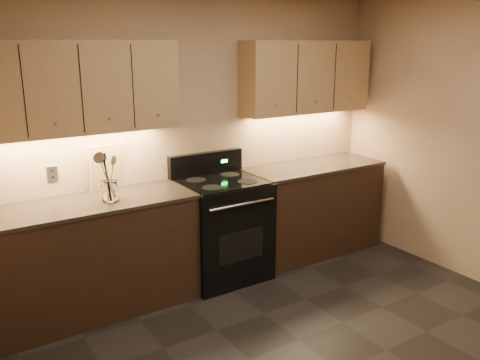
# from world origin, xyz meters

# --- Properties ---
(wall_back) EXTENTS (4.00, 0.04, 2.60)m
(wall_back) POSITION_xyz_m (0.00, 2.00, 1.30)
(wall_back) COLOR tan
(wall_back) RESTS_ON ground
(counter_left) EXTENTS (1.62, 0.62, 0.93)m
(counter_left) POSITION_xyz_m (-1.10, 1.70, 0.47)
(counter_left) COLOR black
(counter_left) RESTS_ON ground
(counter_right) EXTENTS (1.46, 0.62, 0.93)m
(counter_right) POSITION_xyz_m (1.18, 1.70, 0.47)
(counter_right) COLOR black
(counter_right) RESTS_ON ground
(stove) EXTENTS (0.76, 0.68, 1.14)m
(stove) POSITION_xyz_m (0.08, 1.68, 0.48)
(stove) COLOR black
(stove) RESTS_ON ground
(upper_cab_left) EXTENTS (1.60, 0.30, 0.70)m
(upper_cab_left) POSITION_xyz_m (-1.10, 1.85, 1.80)
(upper_cab_left) COLOR tan
(upper_cab_left) RESTS_ON wall_back
(upper_cab_right) EXTENTS (1.44, 0.30, 0.70)m
(upper_cab_right) POSITION_xyz_m (1.18, 1.85, 1.80)
(upper_cab_right) COLOR tan
(upper_cab_right) RESTS_ON wall_back
(outlet_plate) EXTENTS (0.08, 0.01, 0.12)m
(outlet_plate) POSITION_xyz_m (-1.30, 1.99, 1.12)
(outlet_plate) COLOR #B2B5BA
(outlet_plate) RESTS_ON wall_back
(utensil_crock) EXTENTS (0.17, 0.17, 0.16)m
(utensil_crock) POSITION_xyz_m (-0.96, 1.64, 1.00)
(utensil_crock) COLOR white
(utensil_crock) RESTS_ON counter_left
(cutting_board) EXTENTS (0.31, 0.11, 0.38)m
(cutting_board) POSITION_xyz_m (-0.86, 1.97, 1.12)
(cutting_board) COLOR tan
(cutting_board) RESTS_ON counter_left
(wooden_spoon) EXTENTS (0.15, 0.10, 0.34)m
(wooden_spoon) POSITION_xyz_m (-0.97, 1.65, 1.12)
(wooden_spoon) COLOR tan
(wooden_spoon) RESTS_ON utensil_crock
(black_turner) EXTENTS (0.13, 0.13, 0.39)m
(black_turner) POSITION_xyz_m (-0.96, 1.63, 1.13)
(black_turner) COLOR black
(black_turner) RESTS_ON utensil_crock
(steel_spatula) EXTENTS (0.18, 0.10, 0.38)m
(steel_spatula) POSITION_xyz_m (-0.92, 1.66, 1.13)
(steel_spatula) COLOR silver
(steel_spatula) RESTS_ON utensil_crock
(steel_skimmer) EXTENTS (0.20, 0.10, 0.39)m
(steel_skimmer) POSITION_xyz_m (-0.93, 1.63, 1.14)
(steel_skimmer) COLOR silver
(steel_skimmer) RESTS_ON utensil_crock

